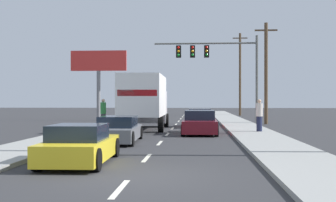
# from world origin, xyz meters

# --- Properties ---
(ground_plane) EXTENTS (140.00, 140.00, 0.00)m
(ground_plane) POSITION_xyz_m (0.00, 25.00, 0.00)
(ground_plane) COLOR #333335
(sidewalk_right) EXTENTS (2.60, 80.00, 0.14)m
(sidewalk_right) POSITION_xyz_m (4.85, 20.00, 0.07)
(sidewalk_right) COLOR #9E9E99
(sidewalk_right) RESTS_ON ground_plane
(sidewalk_left) EXTENTS (2.60, 80.00, 0.14)m
(sidewalk_left) POSITION_xyz_m (-4.85, 20.00, 0.07)
(sidewalk_left) COLOR #9E9E99
(sidewalk_left) RESTS_ON ground_plane
(lane_markings) EXTENTS (0.14, 57.00, 0.01)m
(lane_markings) POSITION_xyz_m (0.00, 20.95, 0.00)
(lane_markings) COLOR silver
(lane_markings) RESTS_ON ground_plane
(box_truck) EXTENTS (2.75, 7.99, 3.47)m
(box_truck) POSITION_xyz_m (-1.71, 16.96, 2.01)
(box_truck) COLOR white
(box_truck) RESTS_ON ground_plane
(car_gray) EXTENTS (1.97, 4.65, 1.20)m
(car_gray) POSITION_xyz_m (-1.93, 8.67, 0.56)
(car_gray) COLOR slate
(car_gray) RESTS_ON ground_plane
(car_yellow) EXTENTS (1.92, 4.20, 1.20)m
(car_yellow) POSITION_xyz_m (-1.88, 2.07, 0.55)
(car_yellow) COLOR yellow
(car_yellow) RESTS_ON ground_plane
(car_red) EXTENTS (1.89, 4.46, 1.31)m
(car_red) POSITION_xyz_m (1.85, 20.15, 0.61)
(car_red) COLOR red
(car_red) RESTS_ON ground_plane
(car_maroon) EXTENTS (2.02, 4.70, 1.35)m
(car_maroon) POSITION_xyz_m (1.83, 13.78, 0.62)
(car_maroon) COLOR maroon
(car_maroon) RESTS_ON ground_plane
(traffic_signal_mast) EXTENTS (8.31, 0.69, 7.11)m
(traffic_signal_mast) POSITION_xyz_m (2.72, 23.91, 5.38)
(traffic_signal_mast) COLOR #595B56
(traffic_signal_mast) RESTS_ON ground_plane
(utility_pole_mid) EXTENTS (1.80, 0.28, 8.13)m
(utility_pole_mid) POSITION_xyz_m (7.19, 24.10, 4.20)
(utility_pole_mid) COLOR brown
(utility_pole_mid) RESTS_ON ground_plane
(utility_pole_far) EXTENTS (1.80, 0.28, 10.22)m
(utility_pole_far) POSITION_xyz_m (7.00, 42.99, 5.25)
(utility_pole_far) COLOR brown
(utility_pole_far) RESTS_ON ground_plane
(roadside_billboard) EXTENTS (5.32, 0.36, 6.62)m
(roadside_billboard) POSITION_xyz_m (-7.64, 29.34, 4.90)
(roadside_billboard) COLOR slate
(roadside_billboard) RESTS_ON ground_plane
(pedestrian_near_corner) EXTENTS (0.38, 0.38, 1.88)m
(pedestrian_near_corner) POSITION_xyz_m (-4.65, 17.82, 1.08)
(pedestrian_near_corner) COLOR #3F3F42
(pedestrian_near_corner) RESTS_ON sidewalk_left
(pedestrian_mid_block) EXTENTS (0.38, 0.38, 1.84)m
(pedestrian_mid_block) POSITION_xyz_m (5.24, 14.15, 1.06)
(pedestrian_mid_block) COLOR #1E233F
(pedestrian_mid_block) RESTS_ON sidewalk_right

